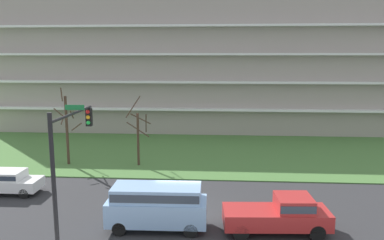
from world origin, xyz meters
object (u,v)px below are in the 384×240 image
tree_far_left (67,128)px  tree_left (138,134)px  pickup_red_center_left (281,214)px  traffic_signal_mast (68,158)px  sedan_white_center_right (7,181)px  van_blue_near_left (157,204)px

tree_far_left → tree_left: 5.97m
tree_left → pickup_red_center_left: 15.05m
tree_far_left → traffic_signal_mast: bearing=-67.7°
tree_left → sedan_white_center_right: tree_left is taller
tree_left → pickup_red_center_left: bearing=-49.3°
sedan_white_center_right → van_blue_near_left: bearing=156.9°
tree_far_left → van_blue_near_left: bearing=-50.7°
pickup_red_center_left → sedan_white_center_right: (-17.18, 4.49, -0.14)m
traffic_signal_mast → sedan_white_center_right: bearing=134.3°
sedan_white_center_right → traffic_signal_mast: 11.22m
tree_far_left → pickup_red_center_left: (15.70, -11.31, -2.13)m
sedan_white_center_right → traffic_signal_mast: (7.38, -7.57, 3.77)m
tree_left → van_blue_near_left: size_ratio=1.10×
sedan_white_center_right → tree_left: bearing=-137.8°
tree_far_left → sedan_white_center_right: 7.34m
pickup_red_center_left → van_blue_near_left: bearing=176.8°
pickup_red_center_left → traffic_signal_mast: 10.90m
tree_left → sedan_white_center_right: 10.28m
tree_far_left → van_blue_near_left: size_ratio=1.24×
van_blue_near_left → pickup_red_center_left: size_ratio=0.95×
sedan_white_center_right → traffic_signal_mast: bearing=133.9°
van_blue_near_left → traffic_signal_mast: bearing=-138.8°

